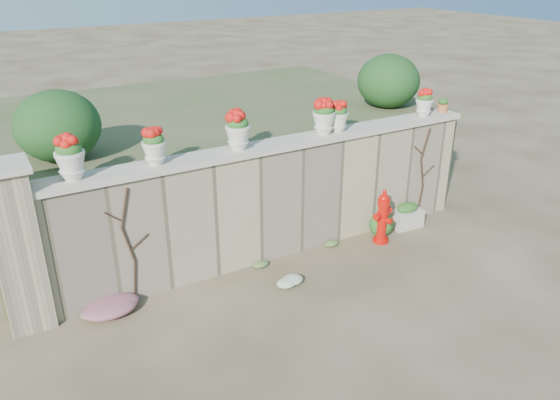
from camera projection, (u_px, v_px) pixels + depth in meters
ground at (334, 301)px, 8.53m from camera, size 80.00×80.00×0.00m
stone_wall at (277, 202)px, 9.54m from camera, size 8.00×0.40×2.00m
wall_cap at (277, 145)px, 9.11m from camera, size 8.10×0.52×0.10m
gate_pillar at (17, 248)px, 7.52m from camera, size 0.72×0.72×2.48m
raised_fill at (205, 151)px, 12.07m from camera, size 9.00×6.00×2.00m
back_shrub_left at (58, 126)px, 8.38m from camera, size 1.30×1.30×1.10m
back_shrub_right at (388, 81)px, 11.42m from camera, size 1.30×1.30×1.10m
vine_left at (129, 245)px, 8.14m from camera, size 0.60×0.04×1.91m
vine_right at (422, 173)px, 10.86m from camera, size 0.60×0.04×1.91m
fire_hydrant at (383, 216)px, 10.10m from camera, size 0.46×0.33×1.06m
planter_box at (407, 216)px, 10.80m from camera, size 0.64×0.40×0.51m
green_shrub at (388, 223)px, 10.37m from camera, size 0.62×0.55×0.59m
magenta_clump at (107, 309)px, 8.10m from camera, size 1.03×0.69×0.27m
white_flowers at (288, 281)px, 8.88m from camera, size 0.53×0.42×0.19m
urn_pot_0 at (70, 157)px, 7.46m from camera, size 0.41×0.41×0.64m
urn_pot_1 at (154, 146)px, 8.02m from camera, size 0.36×0.36×0.56m
urn_pot_2 at (238, 131)px, 8.64m from camera, size 0.40×0.40×0.63m
urn_pot_3 at (324, 117)px, 9.40m from camera, size 0.40×0.40×0.62m
urn_pot_4 at (338, 117)px, 9.56m from camera, size 0.34×0.34×0.54m
urn_pot_5 at (424, 103)px, 10.50m from camera, size 0.34×0.34×0.53m
terracotta_pot at (443, 106)px, 10.79m from camera, size 0.23×0.23×0.28m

